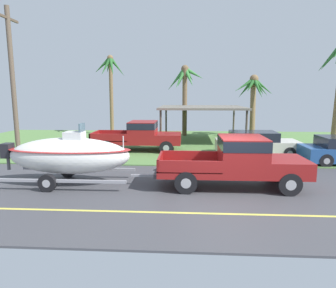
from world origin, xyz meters
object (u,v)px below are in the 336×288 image
Objects in this scene: boat_on_trailer at (69,155)px; utility_pole at (13,83)px; pickup_truck_towing at (241,160)px; carport_awning at (201,108)px; parked_pickup_background at (143,135)px; palm_tree_near_left at (184,84)px; palm_tree_far_left at (253,92)px; parked_sedan_near at (256,144)px; palm_tree_mid at (111,75)px.

utility_pole is (-4.46, 4.20, 2.92)m from boat_on_trailer.
pickup_truck_towing is 11.23m from carport_awning.
boat_on_trailer reaches higher than parked_pickup_background.
carport_awning reaches higher than pickup_truck_towing.
palm_tree_near_left reaches higher than pickup_truck_towing.
palm_tree_near_left is at bearing 115.02° from carport_awning.
palm_tree_far_left is 17.29m from utility_pole.
carport_awning is 0.77× the size of utility_pole.
palm_tree_far_left is (5.55, 0.03, -0.61)m from palm_tree_near_left.
carport_awning is at bearing 119.60° from parked_sedan_near.
palm_tree_near_left reaches higher than parked_pickup_background.
palm_tree_near_left reaches higher than carport_awning.
palm_tree_far_left is (9.87, 13.87, 2.53)m from boat_on_trailer.
palm_tree_mid is at bearing 75.32° from utility_pole.
carport_awning reaches higher than parked_sedan_near.
palm_tree_mid is (-7.44, 3.07, 2.55)m from carport_awning.
parked_sedan_near is at bearing -7.57° from parked_pickup_background.
carport_awning is at bearing -22.40° from palm_tree_mid.
pickup_truck_towing is 14.38m from palm_tree_near_left.
parked_pickup_background is 8.02m from palm_tree_near_left.
pickup_truck_towing is 0.96× the size of boat_on_trailer.
boat_on_trailer is at bearing -144.41° from parked_sedan_near.
utility_pole reaches higher than pickup_truck_towing.
boat_on_trailer is 1.30× the size of parked_sedan_near.
pickup_truck_towing is 0.97× the size of palm_tree_near_left.
palm_tree_far_left is at bearing 76.46° from pickup_truck_towing.
palm_tree_near_left is at bearing 118.03° from parked_sedan_near.
palm_tree_mid reaches higher than parked_sedan_near.
utility_pole is at bearing -171.83° from parked_sedan_near.
palm_tree_mid reaches higher than palm_tree_near_left.
pickup_truck_towing is at bearing -80.92° from palm_tree_near_left.
carport_awning is at bearing -64.98° from palm_tree_near_left.
carport_awning is 0.90× the size of palm_tree_mid.
utility_pole is (-10.05, -6.90, 1.59)m from carport_awning.
parked_sedan_near is at bearing -100.22° from palm_tree_far_left.
palm_tree_mid is at bearing 120.59° from pickup_truck_towing.
parked_sedan_near is at bearing -38.21° from palm_tree_mid.
palm_tree_mid is 10.35m from utility_pole.
palm_tree_near_left is (-4.14, 7.78, 3.60)m from parked_sedan_near.
parked_sedan_near is 8.49m from palm_tree_far_left.
palm_tree_near_left is (2.48, 6.90, 3.25)m from parked_pickup_background.
boat_on_trailer is at bearing -107.33° from palm_tree_near_left.
palm_tree_near_left is 0.75× the size of utility_pole.
parked_pickup_background reaches higher than parked_sedan_near.
parked_pickup_background is 6.69m from parked_sedan_near.
palm_tree_mid reaches higher than boat_on_trailer.
palm_tree_near_left is 5.58m from palm_tree_far_left.
palm_tree_far_left reaches higher than carport_awning.
boat_on_trailer is 1.17× the size of palm_tree_far_left.
palm_tree_near_left is (-1.28, 2.73, 1.81)m from carport_awning.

